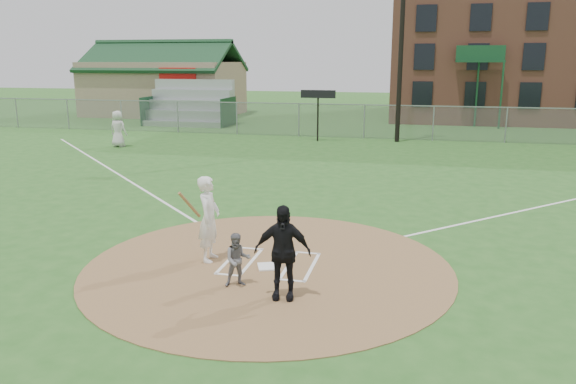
% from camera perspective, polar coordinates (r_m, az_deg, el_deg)
% --- Properties ---
extents(ground, '(140.00, 140.00, 0.00)m').
position_cam_1_polar(ground, '(13.01, -2.03, -7.57)').
color(ground, '#285B1F').
rests_on(ground, ground).
extents(dirt_circle, '(8.40, 8.40, 0.02)m').
position_cam_1_polar(dirt_circle, '(13.01, -2.03, -7.53)').
color(dirt_circle, olive).
rests_on(dirt_circle, ground).
extents(home_plate, '(0.64, 0.64, 0.03)m').
position_cam_1_polar(home_plate, '(12.91, -1.95, -7.57)').
color(home_plate, white).
rests_on(home_plate, dirt_circle).
extents(foul_line_third, '(17.04, 17.04, 0.01)m').
position_cam_1_polar(foul_line_third, '(24.50, -17.02, 1.85)').
color(foul_line_third, white).
rests_on(foul_line_third, ground).
extents(catcher, '(0.68, 0.62, 1.14)m').
position_cam_1_polar(catcher, '(11.76, -5.14, -6.87)').
color(catcher, slate).
rests_on(catcher, dirt_circle).
extents(umpire, '(1.17, 0.60, 1.90)m').
position_cam_1_polar(umpire, '(11.02, -0.57, -6.12)').
color(umpire, black).
rests_on(umpire, dirt_circle).
extents(ondeck_player, '(1.01, 0.72, 1.94)m').
position_cam_1_polar(ondeck_player, '(31.82, -16.89, 6.16)').
color(ondeck_player, silver).
rests_on(ondeck_player, ground).
extents(batters_boxes, '(2.08, 1.88, 0.01)m').
position_cam_1_polar(batters_boxes, '(13.14, -1.86, -7.24)').
color(batters_boxes, white).
rests_on(batters_boxes, dirt_circle).
extents(batter_at_plate, '(0.73, 1.06, 2.02)m').
position_cam_1_polar(batter_at_plate, '(13.17, -8.04, -2.70)').
color(batter_at_plate, white).
rests_on(batter_at_plate, dirt_circle).
extents(outfield_fence, '(56.08, 0.08, 2.03)m').
position_cam_1_polar(outfield_fence, '(34.07, 7.76, 7.12)').
color(outfield_fence, slate).
rests_on(outfield_fence, ground).
extents(bleachers, '(6.08, 3.20, 3.20)m').
position_cam_1_polar(bleachers, '(41.36, -10.06, 8.92)').
color(bleachers, '#B7BABF').
rests_on(bleachers, ground).
extents(clubhouse, '(12.20, 8.71, 6.23)m').
position_cam_1_polar(clubhouse, '(49.54, -12.39, 10.45)').
color(clubhouse, '#9E876B').
rests_on(clubhouse, ground).
extents(light_pole, '(1.20, 0.30, 12.22)m').
position_cam_1_polar(light_pole, '(32.80, 11.52, 16.53)').
color(light_pole, black).
rests_on(light_pole, ground).
extents(scoreboard_sign, '(2.00, 0.10, 2.93)m').
position_cam_1_polar(scoreboard_sign, '(32.51, 3.07, 9.35)').
color(scoreboard_sign, black).
rests_on(scoreboard_sign, ground).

